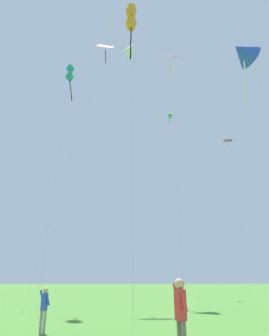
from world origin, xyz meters
TOP-DOWN VIEW (x-y plane):
  - kite_blue_delta at (8.03, 11.66)m, footprint 2.34×6.80m
  - kite_pink_low at (5.87, 24.22)m, footprint 2.46×8.27m
  - kite_black_large at (19.29, 43.73)m, footprint 2.71×6.90m
  - kite_teal_box at (-4.54, 20.49)m, footprint 0.79×5.93m
  - kite_white_distant at (1.16, 28.24)m, footprint 1.94×6.92m
  - kite_orange_box at (0.76, 13.08)m, footprint 0.84×7.05m
  - kite_green_small at (7.80, 36.26)m, footprint 1.55×7.27m
  - kite_red_high at (-1.61, 23.76)m, footprint 4.55×10.47m
  - person_near_tree at (1.37, 3.19)m, footprint 0.27×0.58m
  - person_far_back at (-2.66, 7.99)m, footprint 0.47×0.28m

SIDE VIEW (x-z plane):
  - person_far_back at x=-2.66m, z-range 0.15..1.67m
  - person_near_tree at x=1.37m, z-range 0.18..1.99m
  - kite_blue_delta at x=8.03m, z-range 7.39..24.26m
  - kite_orange_box at x=0.76m, z-range 9.19..29.88m
  - kite_teal_box at x=-4.54m, z-range 9.44..30.34m
  - kite_black_large at x=19.29m, z-range 10.60..35.78m
  - kite_pink_low at x=5.87m, z-range 11.33..37.75m
  - kite_green_small at x=7.80m, z-range 12.11..37.48m
  - kite_red_high at x=-1.61m, z-range 11.58..38.71m
  - kite_white_distant at x=1.16m, z-range 14.19..44.49m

